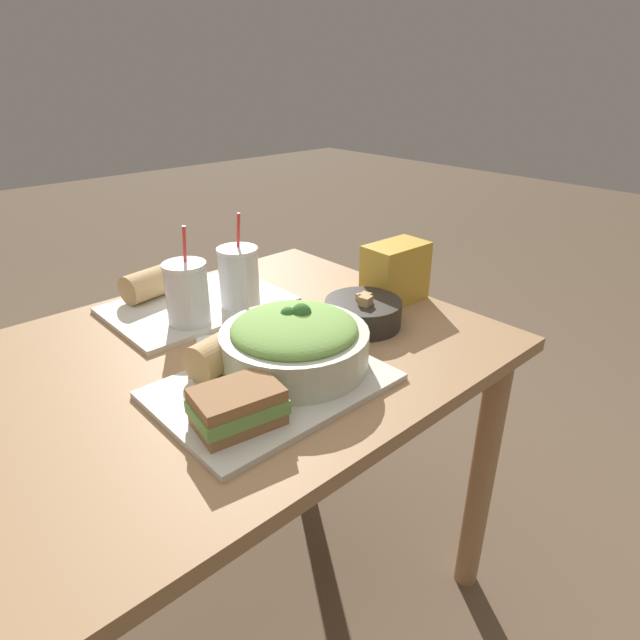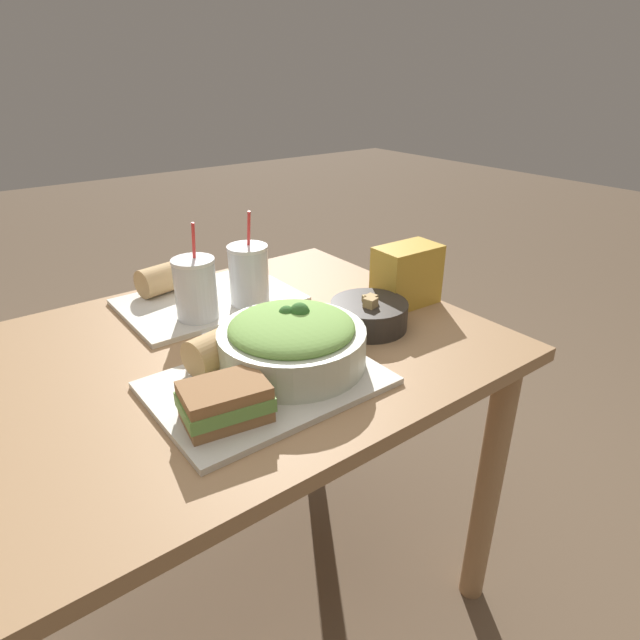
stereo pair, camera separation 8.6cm
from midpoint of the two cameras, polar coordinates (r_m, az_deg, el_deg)
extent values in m
plane|color=brown|center=(1.60, -10.05, -27.42)|extent=(12.00, 12.00, 0.00)
cube|color=#A37A51|center=(1.12, -12.87, -4.16)|extent=(1.10, 0.83, 0.03)
cylinder|color=#A37A51|center=(1.41, 15.17, -15.91)|extent=(0.06, 0.06, 0.71)
cylinder|color=#A37A51|center=(1.80, -4.10, -5.09)|extent=(0.06, 0.06, 0.71)
cube|color=beige|center=(0.97, -7.64, -7.03)|extent=(0.40, 0.29, 0.01)
cube|color=beige|center=(1.33, -14.70, 1.54)|extent=(0.40, 0.29, 0.01)
cylinder|color=beige|center=(1.00, -5.17, -3.04)|extent=(0.28, 0.28, 0.07)
ellipsoid|color=#7FB251|center=(0.99, -5.26, -0.94)|extent=(0.24, 0.24, 0.05)
sphere|color=#38702D|center=(0.99, -5.87, 0.46)|extent=(0.03, 0.03, 0.03)
sphere|color=#38702D|center=(0.99, -4.47, 0.66)|extent=(0.04, 0.04, 0.04)
sphere|color=#38702D|center=(1.00, -5.73, 0.51)|extent=(0.03, 0.03, 0.03)
cube|color=beige|center=(0.99, -3.50, -0.25)|extent=(0.05, 0.05, 0.01)
cube|color=beige|center=(0.98, -6.43, -0.74)|extent=(0.06, 0.06, 0.01)
cube|color=beige|center=(1.00, -4.01, 0.15)|extent=(0.05, 0.05, 0.01)
cylinder|color=#2D2823|center=(1.18, 2.55, 0.70)|extent=(0.17, 0.17, 0.06)
cylinder|color=#4C2814|center=(1.18, 2.57, 1.70)|extent=(0.15, 0.15, 0.01)
cube|color=tan|center=(1.17, 2.32, 2.32)|extent=(0.02, 0.02, 0.02)
cube|color=tan|center=(1.15, 2.74, 1.94)|extent=(0.03, 0.03, 0.02)
cube|color=tan|center=(1.17, 2.76, 2.33)|extent=(0.03, 0.03, 0.02)
cube|color=olive|center=(0.88, -11.53, -10.28)|extent=(0.15, 0.11, 0.02)
cube|color=#6B9E47|center=(0.86, -11.66, -9.09)|extent=(0.15, 0.12, 0.02)
cube|color=olive|center=(0.85, -11.79, -7.87)|extent=(0.15, 0.11, 0.02)
cylinder|color=tan|center=(1.02, -12.29, -3.10)|extent=(0.17, 0.10, 0.07)
cylinder|color=beige|center=(1.07, -9.38, -1.54)|extent=(0.02, 0.07, 0.07)
cylinder|color=tan|center=(1.37, -19.65, 3.57)|extent=(0.13, 0.09, 0.07)
cylinder|color=beige|center=(1.40, -17.84, 4.27)|extent=(0.02, 0.07, 0.07)
cylinder|color=silver|center=(1.20, -15.97, 2.55)|extent=(0.09, 0.09, 0.13)
cylinder|color=black|center=(1.21, -15.93, 2.22)|extent=(0.08, 0.08, 0.11)
cylinder|color=white|center=(1.18, -16.37, 5.63)|extent=(0.09, 0.09, 0.01)
cylinder|color=red|center=(1.17, -16.32, 7.57)|extent=(0.01, 0.02, 0.09)
cylinder|color=silver|center=(1.26, -10.57, 4.30)|extent=(0.09, 0.09, 0.13)
cylinder|color=maroon|center=(1.27, -10.54, 3.97)|extent=(0.08, 0.08, 0.11)
cylinder|color=white|center=(1.24, -10.83, 7.34)|extent=(0.09, 0.09, 0.01)
cylinder|color=red|center=(1.23, -10.71, 9.20)|extent=(0.01, 0.02, 0.09)
cube|color=gold|center=(1.30, 6.17, 5.01)|extent=(0.16, 0.10, 0.14)
cube|color=white|center=(1.14, -12.09, -2.43)|extent=(0.15, 0.13, 0.00)
camera|label=1|loc=(0.04, -92.36, -1.13)|focal=30.00mm
camera|label=2|loc=(0.04, 87.64, 1.13)|focal=30.00mm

